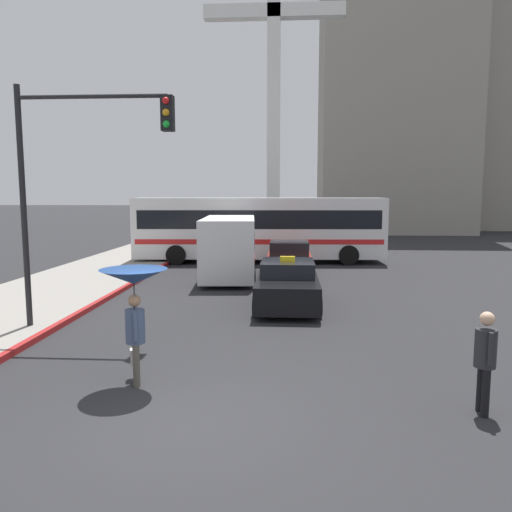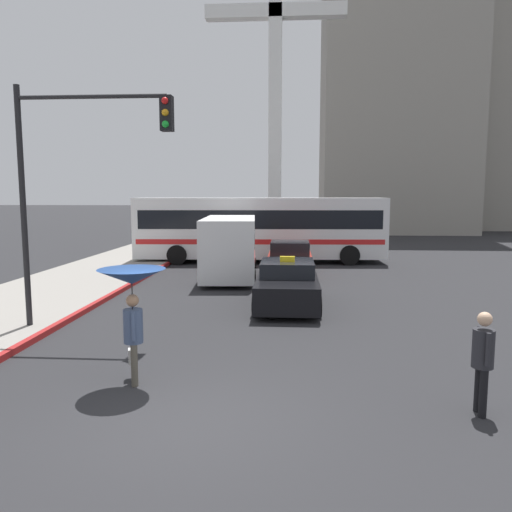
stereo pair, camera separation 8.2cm
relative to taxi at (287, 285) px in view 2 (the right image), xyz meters
The scene contains 10 objects.
ground_plane 8.03m from the taxi, 100.40° to the right, with size 300.00×300.00×0.00m, color #262628.
taxi is the anchor object (origin of this frame).
sedan_red 5.77m from the taxi, 89.37° to the left, with size 1.91×4.05×1.41m.
ambulance_van 5.50m from the taxi, 115.48° to the left, with size 2.39×5.49×2.44m.
city_bus 10.14m from the taxi, 98.19° to the left, with size 12.35×3.17×3.19m.
pedestrian_with_umbrella 7.06m from the taxi, 112.38° to the right, with size 1.17×1.17×2.07m.
pedestrian_man 7.90m from the taxi, 67.58° to the right, with size 0.33×0.47×1.60m.
traffic_light 6.79m from the taxi, 146.77° to the right, with size 3.77×0.38×5.91m.
building_tower_near 35.56m from the taxi, 73.41° to the left, with size 12.81×8.30×30.92m.
monument_cross 24.00m from the taxi, 92.93° to the left, with size 9.62×0.90×21.86m.
Camera 2 is at (1.54, -6.95, 3.35)m, focal length 35.00 mm.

